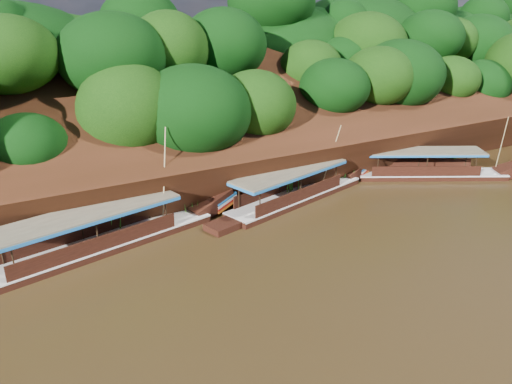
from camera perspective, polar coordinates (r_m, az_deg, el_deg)
ground at (r=29.91m, az=11.69°, el=-6.76°), size 160.00×160.00×0.00m
riverbank at (r=47.42m, az=-6.30°, el=6.58°), size 120.00×30.06×19.40m
boat_0 at (r=43.81m, az=20.28°, el=2.25°), size 13.49×8.54×5.83m
boat_1 at (r=37.02m, az=5.44°, el=0.18°), size 14.57×5.58×5.72m
boat_2 at (r=31.14m, az=-15.50°, el=-4.75°), size 16.36×5.55×6.94m
reeds at (r=35.04m, az=-2.69°, el=-0.35°), size 49.50×2.44×2.07m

